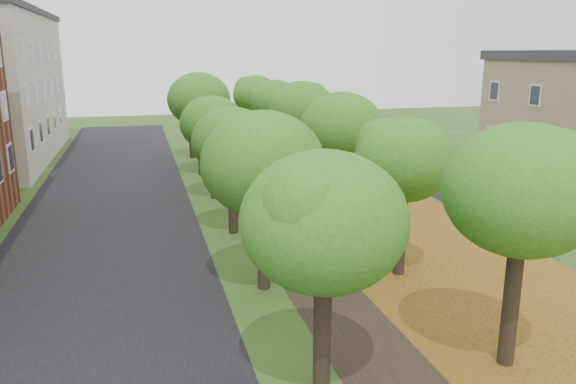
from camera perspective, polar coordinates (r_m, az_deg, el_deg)
ground at (r=14.29m, az=12.23°, el=-17.97°), size 120.00×120.00×0.00m
street_asphalt at (r=26.80m, az=-17.89°, el=-2.90°), size 8.00×70.00×0.01m
footpath at (r=27.38m, az=-2.05°, el=-1.85°), size 3.20×70.00×0.01m
leaf_verge at (r=28.86m, az=7.68°, el=-1.14°), size 7.50×70.00×0.01m
parking_lot at (r=33.79m, az=20.46°, el=0.33°), size 9.00×16.00×0.01m
tree_row_west at (r=26.14m, az=-6.87°, el=6.74°), size 3.57×33.57×5.77m
tree_row_east at (r=27.22m, az=3.26°, el=7.10°), size 3.57×33.57×5.77m
bench at (r=20.47m, az=2.89°, el=-6.14°), size 0.58×1.82×0.86m
car_silver at (r=28.04m, az=25.33°, el=-1.52°), size 3.96×2.54×1.26m
car_red at (r=29.29m, az=21.62°, el=-0.27°), size 4.85×3.35×1.52m
car_grey at (r=34.08m, az=16.18°, el=1.85°), size 4.59×2.65×1.25m
car_white at (r=35.68m, az=14.34°, el=2.55°), size 5.23×3.98×1.32m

